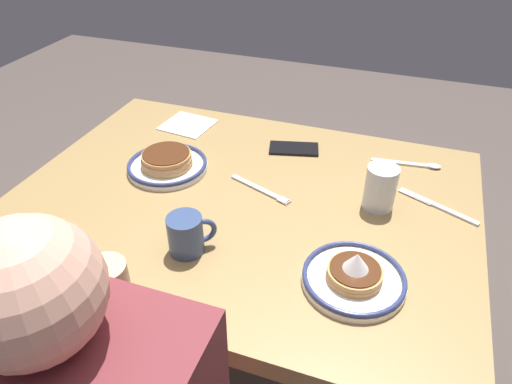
% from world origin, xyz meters
% --- Properties ---
extents(ground_plane, '(6.00, 6.00, 0.00)m').
position_xyz_m(ground_plane, '(0.00, 0.00, 0.00)').
color(ground_plane, '#50453F').
extents(dining_table, '(1.16, 0.87, 0.76)m').
position_xyz_m(dining_table, '(0.00, 0.00, 0.67)').
color(dining_table, '#997A48').
rests_on(dining_table, ground_plane).
extents(plate_near_main, '(0.22, 0.22, 0.05)m').
position_xyz_m(plate_near_main, '(0.24, -0.05, 0.78)').
color(plate_near_main, white).
rests_on(plate_near_main, dining_table).
extents(plate_center_pancakes, '(0.21, 0.21, 0.08)m').
position_xyz_m(plate_center_pancakes, '(-0.32, 0.20, 0.78)').
color(plate_center_pancakes, white).
rests_on(plate_center_pancakes, dining_table).
extents(coffee_mug, '(0.10, 0.09, 0.09)m').
position_xyz_m(coffee_mug, '(0.04, 0.22, 0.80)').
color(coffee_mug, '#334772').
rests_on(coffee_mug, dining_table).
extents(drinking_glass, '(0.08, 0.08, 0.11)m').
position_xyz_m(drinking_glass, '(-0.33, -0.08, 0.81)').
color(drinking_glass, silver).
rests_on(drinking_glass, dining_table).
extents(cell_phone, '(0.16, 0.11, 0.01)m').
position_xyz_m(cell_phone, '(-0.06, -0.27, 0.76)').
color(cell_phone, black).
rests_on(cell_phone, dining_table).
extents(paper_napkin, '(0.17, 0.16, 0.00)m').
position_xyz_m(paper_napkin, '(0.31, -0.31, 0.76)').
color(paper_napkin, white).
rests_on(paper_napkin, dining_table).
extents(fork_near, '(0.18, 0.08, 0.01)m').
position_xyz_m(fork_near, '(-0.03, -0.05, 0.76)').
color(fork_near, silver).
rests_on(fork_near, dining_table).
extents(butter_knife, '(0.20, 0.10, 0.01)m').
position_xyz_m(butter_knife, '(-0.47, -0.12, 0.76)').
color(butter_knife, silver).
rests_on(butter_knife, dining_table).
extents(tea_spoon, '(0.19, 0.04, 0.01)m').
position_xyz_m(tea_spoon, '(-0.41, -0.30, 0.76)').
color(tea_spoon, silver).
rests_on(tea_spoon, dining_table).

